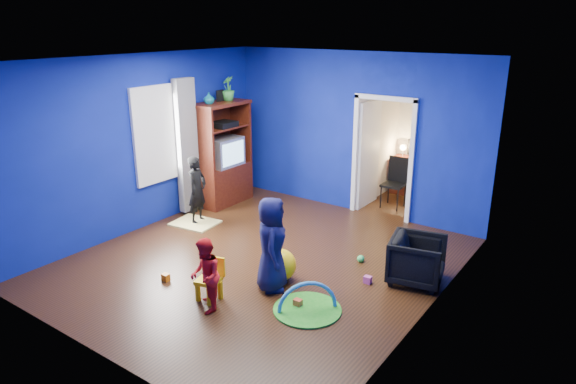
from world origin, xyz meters
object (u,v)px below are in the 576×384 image
Objects in this scene: hopper_ball at (280,265)px; study_desk at (413,176)px; child_navy at (272,244)px; child_black at (197,190)px; folding_chair at (394,184)px; vase at (209,98)px; tv_armoire at (223,153)px; crt_tv at (224,152)px; armchair at (417,260)px; toddler_red at (205,276)px; play_mat at (307,309)px; kid_chair at (209,282)px.

study_desk reaches higher than hopper_ball.
child_navy is at bearing -89.88° from study_desk.
child_black reaches higher than folding_chair.
tv_armoire is (0.00, 0.30, -1.08)m from vase.
vase reaches higher than crt_tv.
armchair is 4.43m from crt_tv.
crt_tv is at bearing 173.80° from toddler_red.
child_navy is at bearing 115.20° from toddler_red.
crt_tv is at bearing 145.35° from play_mat.
kid_chair is at bearing -47.94° from vase.
child_black is 1.69m from vase.
kid_chair is (-1.97, -1.97, -0.07)m from armchair.
vase is 0.41× the size of kid_chair.
folding_chair is at bearing 131.55° from toddler_red.
kid_chair is (2.00, -1.84, -0.35)m from child_black.
kid_chair reaches higher than play_mat.
crt_tv reaches higher than toddler_red.
folding_chair is (0.47, 4.54, 0.21)m from kid_chair.
folding_chair is at bearing -35.80° from child_navy.
toddler_red is 4.00m from crt_tv.
vase is (-4.32, 0.63, 1.74)m from armchair.
child_black is 1.35× the size of study_desk.
study_desk is (-0.01, 4.80, -0.26)m from child_navy.
play_mat is at bearing -34.35° from tv_armoire.
child_navy is 0.65× the size of tv_armoire.
armchair is 0.60× the size of child_black.
child_navy is 1.82× the size of crt_tv.
crt_tv reaches higher than study_desk.
study_desk is at bearing 90.00° from folding_chair.
child_navy is at bearing 118.32° from armchair.
child_black is 2.61m from hopper_ball.
child_navy is 1.39× the size of folding_chair.
child_black is 1.42× the size of play_mat.
armchair is 1.85m from hopper_ball.
toddler_red is 1.34× the size of crt_tv.
study_desk is at bearing 10.81° from armchair.
tv_armoire is at bearing -137.37° from study_desk.
toddler_red is at bearing 127.79° from armchair.
child_black is 3.49m from play_mat.
child_navy is 1.51× the size of play_mat.
child_black is 4.42m from study_desk.
study_desk is (0.04, 4.55, 0.15)m from hopper_ball.
folding_chair is at bearing -54.54° from child_black.
play_mat is at bearing -31.06° from hopper_ball.
child_black is 1.27× the size of toddler_red.
folding_chair is at bearing -90.00° from study_desk.
child_navy is at bearing 164.20° from play_mat.
tv_armoire is 3.30m from folding_chair.
kid_chair is (2.35, -2.60, -1.81)m from vase.
tv_armoire is at bearing 90.00° from vase.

